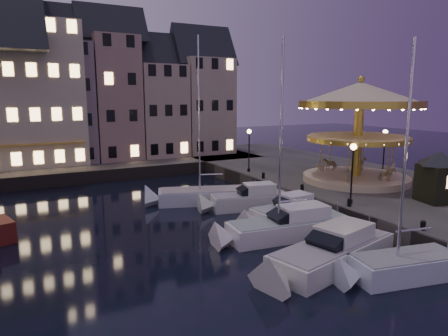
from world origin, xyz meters
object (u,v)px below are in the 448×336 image
motorboat_f (203,197)px  carousel (359,113)px  streetlamp_c (249,144)px  motorboat_d (283,214)px  motorboat_a (396,268)px  streetlamp_b (352,165)px  motorboat_e (245,201)px  bollard_d (263,175)px  bollard_b (349,202)px  bollard_a (423,225)px  motorboat_b (329,254)px  bollard_c (302,187)px  streetlamp_d (384,145)px  ticket_kiosk (439,168)px  motorboat_c (284,227)px

motorboat_f → carousel: 14.97m
streetlamp_c → motorboat_d: streetlamp_c is taller
motorboat_a → motorboat_d: bearing=87.7°
streetlamp_b → motorboat_e: (-4.78, 6.15, -3.38)m
bollard_d → motorboat_e: bearing=-137.4°
motorboat_a → motorboat_f: (-2.30, 16.88, -0.01)m
bollard_b → bollard_d: same height
bollard_a → motorboat_d: motorboat_d is taller
motorboat_a → motorboat_b: size_ratio=1.19×
bollard_b → bollard_c: (0.00, 5.00, 0.00)m
bollard_c → streetlamp_c: bearing=86.2°
streetlamp_b → bollard_a: (-0.60, -6.00, -2.41)m
motorboat_e → carousel: carousel is taller
bollard_a → motorboat_d: 8.76m
streetlamp_d → bollard_d: (-11.90, 3.00, -2.41)m
motorboat_e → ticket_kiosk: (10.47, -8.60, 3.09)m
streetlamp_d → motorboat_d: streetlamp_d is taller
streetlamp_b → bollard_c: 5.14m
motorboat_e → ticket_kiosk: 13.90m
streetlamp_d → bollard_a: (-11.90, -13.00, -2.41)m
motorboat_e → ticket_kiosk: size_ratio=1.75×
motorboat_d → carousel: size_ratio=0.62×
motorboat_d → motorboat_f: motorboat_f is taller
streetlamp_d → carousel: size_ratio=0.41×
motorboat_e → streetlamp_c: bearing=57.0°
motorboat_d → streetlamp_c: bearing=69.8°
bollard_a → motorboat_f: 16.57m
bollard_a → carousel: size_ratio=0.06×
motorboat_a → streetlamp_c: bearing=77.6°
motorboat_b → ticket_kiosk: bearing=11.8°
streetlamp_d → carousel: 6.63m
motorboat_c → carousel: (11.81, 5.73, 6.55)m
bollard_a → motorboat_b: (-5.87, 1.00, -0.96)m
streetlamp_b → motorboat_f: motorboat_f is taller
bollard_d → streetlamp_c: bearing=80.3°
bollard_c → motorboat_c: (-5.41, -5.05, -0.92)m
streetlamp_b → carousel: carousel is taller
motorboat_f → streetlamp_d: bearing=-7.1°
motorboat_c → carousel: motorboat_c is taller
streetlamp_b → streetlamp_d: size_ratio=1.00×
bollard_b → motorboat_e: bearing=122.1°
bollard_a → motorboat_e: bearing=109.0°
bollard_a → streetlamp_b: bearing=84.3°
motorboat_c → motorboat_f: (-0.94, 9.82, -0.15)m
bollard_d → streetlamp_b: bearing=-86.6°
streetlamp_d → carousel: (-5.51, -1.82, 3.21)m
ticket_kiosk → bollard_c: bearing=132.2°
motorboat_c → streetlamp_b: bearing=5.2°
motorboat_a → motorboat_e: size_ratio=1.48×
motorboat_a → ticket_kiosk: size_ratio=2.60×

